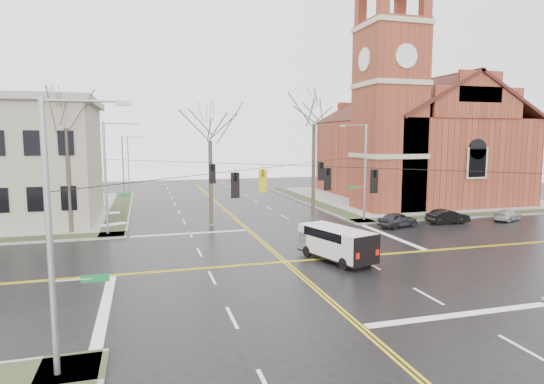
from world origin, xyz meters
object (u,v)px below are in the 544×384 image
object	(u,v)px
parked_car_c	(508,215)
church	(411,134)
parked_car_b	(448,216)
streetlight_north_b	(129,160)
tree_ne	(314,118)
signal_pole_sw	(55,231)
signal_pole_nw	(108,175)
streetlight_north_a	(124,168)
tree_nw_far	(66,121)
tree_nw_near	(210,135)
signal_pole_ne	(364,170)
parked_car_a	(398,220)
cargo_van	(334,241)

from	to	relation	value
parked_car_c	church	bearing A→B (deg)	-22.18
parked_car_b	streetlight_north_b	bearing A→B (deg)	37.06
tree_ne	signal_pole_sw	bearing A→B (deg)	-126.12
streetlight_north_b	parked_car_c	bearing A→B (deg)	-48.20
signal_pole_nw	streetlight_north_a	xyz separation A→B (m)	(0.67, 16.50, -0.48)
streetlight_north_b	tree_nw_far	distance (m)	35.50
tree_nw_near	tree_ne	world-z (taller)	tree_ne
signal_pole_sw	tree_nw_near	world-z (taller)	tree_nw_near
signal_pole_ne	parked_car_a	xyz separation A→B (m)	(1.78, -3.28, -4.28)
parked_car_b	tree_nw_far	size ratio (longest dim) A/B	0.31
cargo_van	streetlight_north_a	bearing A→B (deg)	98.82
signal_pole_ne	parked_car_a	bearing A→B (deg)	-61.47
signal_pole_ne	signal_pole_nw	xyz separation A→B (m)	(-22.64, 0.00, 0.00)
signal_pole_sw	streetlight_north_b	size ratio (longest dim) A/B	1.12
cargo_van	parked_car_b	distance (m)	17.70
tree_ne	church	bearing A→B (deg)	31.72
tree_nw_far	tree_nw_near	size ratio (longest dim) A/B	1.14
church	signal_pole_ne	xyz separation A→B (m)	(-13.44, -13.28, -3.48)
signal_pole_sw	parked_car_c	distance (m)	41.51
parked_car_a	parked_car_b	distance (m)	5.41
church	parked_car_b	world-z (taller)	church
church	tree_nw_far	bearing A→B (deg)	-163.30
streetlight_north_a	streetlight_north_b	size ratio (longest dim) A/B	1.00
signal_pole_nw	tree_nw_far	xyz separation A→B (m)	(-3.12, 1.52, 4.29)
signal_pole_nw	parked_car_b	size ratio (longest dim) A/B	2.26
church	tree_ne	world-z (taller)	church
signal_pole_sw	streetlight_north_b	bearing A→B (deg)	89.36
church	parked_car_a	world-z (taller)	church
streetlight_north_a	tree_nw_near	xyz separation A→B (m)	(7.91, -14.38, 3.69)
signal_pole_nw	cargo_van	size ratio (longest dim) A/B	1.52
church	tree_ne	size ratio (longest dim) A/B	2.02
streetlight_north_b	parked_car_c	world-z (taller)	streetlight_north_b
cargo_van	tree_nw_near	size ratio (longest dim) A/B	0.53
signal_pole_sw	signal_pole_nw	bearing A→B (deg)	90.00
church	signal_pole_ne	size ratio (longest dim) A/B	3.06
parked_car_b	streetlight_north_a	bearing A→B (deg)	56.83
streetlight_north_b	parked_car_a	size ratio (longest dim) A/B	2.04
signal_pole_nw	cargo_van	world-z (taller)	signal_pole_nw
church	signal_pole_ne	distance (m)	19.22
tree_nw_far	parked_car_b	bearing A→B (deg)	-7.88
church	parked_car_c	size ratio (longest dim) A/B	7.56
church	parked_car_c	world-z (taller)	church
streetlight_north_a	tree_nw_far	xyz separation A→B (m)	(-3.79, -14.98, 4.77)
church	signal_pole_nw	xyz separation A→B (m)	(-36.09, -13.28, -3.48)
cargo_van	parked_car_a	world-z (taller)	cargo_van
parked_car_b	parked_car_a	bearing A→B (deg)	93.18
signal_pole_sw	streetlight_north_a	bearing A→B (deg)	89.03
signal_pole_sw	streetlight_north_a	distance (m)	39.51
signal_pole_nw	signal_pole_sw	bearing A→B (deg)	-90.00
cargo_van	parked_car_a	xyz separation A→B (m)	(9.90, 8.61, -0.58)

